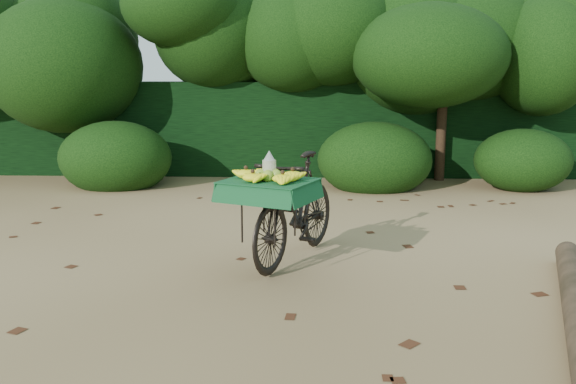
{
  "coord_description": "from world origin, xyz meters",
  "views": [
    {
      "loc": [
        0.46,
        -6.1,
        1.91
      ],
      "look_at": [
        0.2,
        -0.05,
        0.76
      ],
      "focal_mm": 38.0,
      "sensor_mm": 36.0,
      "label": 1
    }
  ],
  "objects": [
    {
      "name": "bush_clumps",
      "position": [
        0.5,
        4.3,
        0.45
      ],
      "size": [
        8.8,
        1.7,
        0.9
      ],
      "primitive_type": null,
      "color": "black",
      "rests_on": "ground"
    },
    {
      "name": "ground",
      "position": [
        0.0,
        0.0,
        0.0
      ],
      "size": [
        80.0,
        80.0,
        0.0
      ],
      "primitive_type": "plane",
      "color": "tan",
      "rests_on": "ground"
    },
    {
      "name": "vendor_bicycle",
      "position": [
        0.27,
        0.08,
        0.58
      ],
      "size": [
        1.35,
        1.98,
        1.13
      ],
      "rotation": [
        0.0,
        0.0,
        -0.41
      ],
      "color": "black",
      "rests_on": "ground"
    },
    {
      "name": "tree_row",
      "position": [
        -0.65,
        5.5,
        2.0
      ],
      "size": [
        14.5,
        2.0,
        4.0
      ],
      "primitive_type": null,
      "color": "black",
      "rests_on": "ground"
    },
    {
      "name": "hedge_backdrop",
      "position": [
        0.0,
        6.3,
        0.9
      ],
      "size": [
        26.0,
        1.8,
        1.8
      ],
      "primitive_type": "cube",
      "color": "black",
      "rests_on": "ground"
    },
    {
      "name": "leaf_litter",
      "position": [
        0.0,
        0.65,
        0.01
      ],
      "size": [
        7.0,
        7.3,
        0.01
      ],
      "primitive_type": null,
      "color": "#442212",
      "rests_on": "ground"
    }
  ]
}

